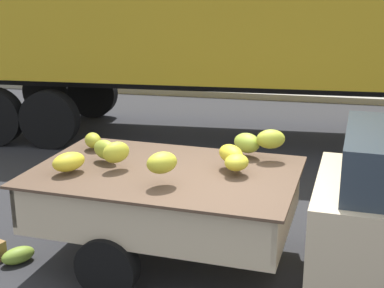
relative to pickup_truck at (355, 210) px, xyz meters
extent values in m
plane|color=#28282B|center=(-1.18, -0.16, -0.88)|extent=(220.00, 220.00, 0.00)
cube|color=gray|center=(-1.18, 9.26, -0.80)|extent=(80.00, 0.80, 0.16)
cube|color=#CCB793|center=(-1.97, 0.16, -0.30)|extent=(2.83, 1.94, 0.08)
cube|color=#CCB793|center=(-1.90, 1.00, -0.04)|extent=(2.68, 0.28, 0.44)
cube|color=#CCB793|center=(-2.04, -0.67, -0.04)|extent=(2.68, 0.28, 0.44)
cube|color=#CCB793|center=(-0.65, 0.05, -0.04)|extent=(0.20, 1.72, 0.44)
cube|color=#CCB793|center=(-3.28, 0.28, -0.04)|extent=(0.20, 1.72, 0.44)
cube|color=#B21914|center=(-1.89, 1.03, -0.08)|extent=(2.57, 0.23, 0.07)
cube|color=brown|center=(-1.97, 0.16, 0.19)|extent=(2.96, 2.07, 0.03)
ellipsoid|color=#A5A629|center=(-2.99, 0.69, 0.32)|extent=(0.30, 0.32, 0.18)
ellipsoid|color=gold|center=(-1.20, 0.17, 0.35)|extent=(0.33, 0.35, 0.17)
ellipsoid|color=gold|center=(-1.87, -0.29, 0.45)|extent=(0.39, 0.40, 0.21)
ellipsoid|color=gold|center=(-2.47, 0.06, 0.41)|extent=(0.34, 0.36, 0.23)
ellipsoid|color=#98A62F|center=(-2.68, 0.28, 0.35)|extent=(0.38, 0.33, 0.22)
ellipsoid|color=gold|center=(-1.28, 0.33, 0.39)|extent=(0.38, 0.41, 0.19)
ellipsoid|color=#9EA72D|center=(-0.90, 0.72, 0.46)|extent=(0.38, 0.31, 0.22)
ellipsoid|color=#90A632|center=(-1.17, 0.81, 0.37)|extent=(0.42, 0.40, 0.22)
ellipsoid|color=gold|center=(-2.93, -0.14, 0.33)|extent=(0.39, 0.45, 0.19)
cylinder|color=black|center=(-2.21, 1.02, -0.56)|extent=(0.65, 0.25, 0.64)
cylinder|color=black|center=(-2.36, -0.64, -0.56)|extent=(0.65, 0.25, 0.64)
cube|color=gold|center=(-1.63, 5.29, 1.72)|extent=(12.11, 3.08, 2.70)
cube|color=black|center=(-1.63, 5.29, 0.22)|extent=(11.05, 0.93, 0.30)
cylinder|color=black|center=(-5.28, 6.31, -0.34)|extent=(1.09, 0.35, 1.08)
cylinder|color=black|center=(-5.17, 3.92, -0.34)|extent=(1.09, 0.35, 1.08)
cylinder|color=black|center=(-6.36, 6.26, -0.34)|extent=(1.09, 0.35, 1.08)
ellipsoid|color=olive|center=(-3.58, -0.22, -0.79)|extent=(0.40, 0.43, 0.18)
camera|label=1|loc=(-0.49, -5.29, 2.21)|focal=52.39mm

